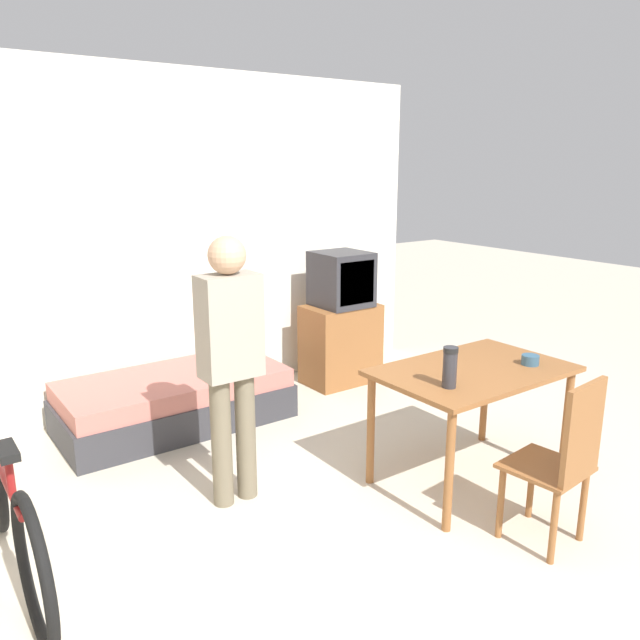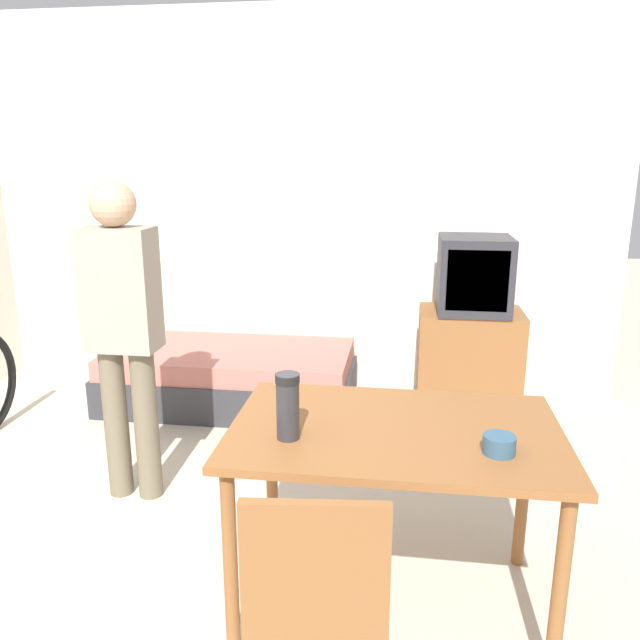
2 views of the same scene
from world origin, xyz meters
name	(u,v)px [view 1 (image 1 of 2)]	position (x,y,z in m)	size (l,w,h in m)	color
ground_plane	(478,639)	(0.00, 0.00, 0.00)	(20.00, 20.00, 0.00)	beige
wall_back	(158,242)	(0.00, 3.39, 1.35)	(5.09, 0.06, 2.70)	silver
daybed	(175,400)	(-0.15, 2.87, 0.20)	(1.71, 0.83, 0.40)	#333338
tv	(341,323)	(1.48, 2.90, 0.56)	(0.66, 0.46, 1.20)	brown
dining_table	(472,382)	(1.03, 0.98, 0.65)	(1.19, 0.78, 0.75)	brown
wooden_chair	(563,458)	(0.85, 0.21, 0.51)	(0.42, 0.42, 0.94)	brown
bicycle	(10,512)	(-1.51, 1.61, 0.35)	(0.08, 1.73, 0.76)	black
person_standing	(231,354)	(-0.30, 1.62, 0.92)	(0.34, 0.21, 1.59)	#6B604C
thermos_flask	(450,365)	(0.66, 0.84, 0.88)	(0.08, 0.08, 0.24)	#2D2D33
mate_bowl	(530,360)	(1.37, 0.82, 0.78)	(0.11, 0.11, 0.06)	#335670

